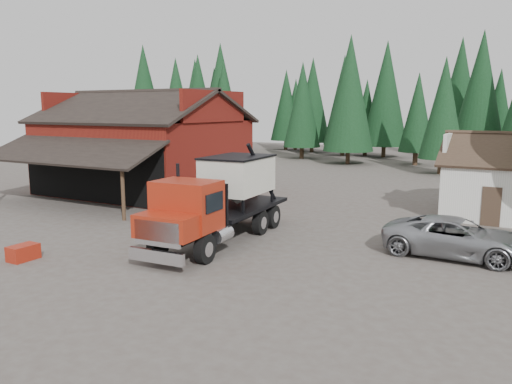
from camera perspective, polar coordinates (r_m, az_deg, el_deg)
The scene contains 9 objects.
ground at distance 22.30m, azimuth -8.05°, elevation -5.80°, with size 120.00×120.00×0.00m, color #4B413A.
red_barn at distance 36.30m, azimuth -12.72°, elevation 4.29°, with size 12.80×13.63×7.18m.
conifer_backdrop at distance 60.84m, azimuth 16.40°, elevation 3.62°, with size 76.00×16.00×16.00m, color black, non-canonical shape.
near_pine_a at distance 57.12m, azimuth -9.08°, elevation 9.95°, with size 4.40×4.40×11.40m.
near_pine_b at distance 47.67m, azimuth 20.67°, elevation 8.97°, with size 3.96×3.96×10.40m.
near_pine_d at distance 53.92m, azimuth 10.65°, elevation 11.01°, with size 5.28×5.28×13.40m.
feed_truck at distance 22.07m, azimuth -4.06°, elevation -0.60°, with size 3.17×9.55×4.26m.
silver_car at distance 21.47m, azimuth 21.94°, elevation -4.86°, with size 2.60×5.63×1.57m, color #9B9DA2.
equip_box at distance 21.63m, azimuth -25.06°, elevation -6.28°, with size 0.70×1.10×0.60m, color maroon.
Camera 1 is at (12.99, -17.15, 5.86)m, focal length 35.00 mm.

